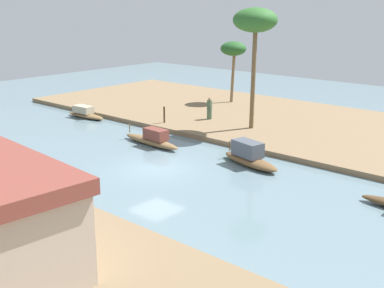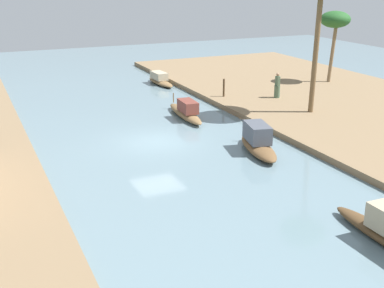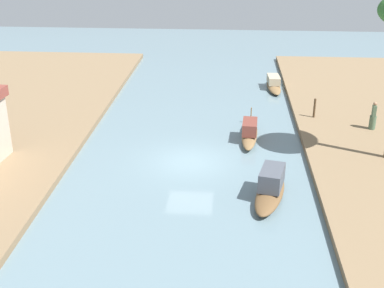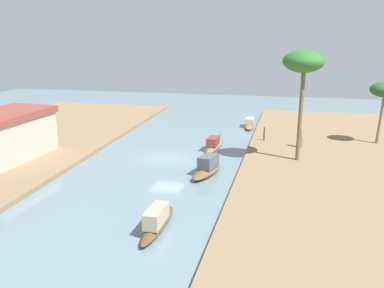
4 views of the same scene
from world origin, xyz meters
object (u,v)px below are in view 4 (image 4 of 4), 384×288
(mooring_post, at_px, (264,134))
(sampan_upstream_small, at_px, (214,145))
(sampan_near_left_bank, at_px, (207,168))
(person_on_near_bank, at_px, (300,139))
(riverside_building, at_px, (7,135))
(palm_tree_left_near, at_px, (303,64))
(sampan_foreground, at_px, (249,124))
(palm_tree_left_far, at_px, (383,91))
(sampan_midstream, at_px, (157,221))

(mooring_post, bearing_deg, sampan_upstream_small, 125.36)
(sampan_near_left_bank, relative_size, person_on_near_bank, 2.58)
(sampan_upstream_small, bearing_deg, riverside_building, 119.20)
(riverside_building, bearing_deg, palm_tree_left_near, -74.59)
(sampan_foreground, relative_size, palm_tree_left_near, 0.48)
(person_on_near_bank, distance_m, mooring_post, 3.66)
(sampan_near_left_bank, xyz_separation_m, palm_tree_left_far, (11.26, -13.42, 4.48))
(person_on_near_bank, xyz_separation_m, riverside_building, (-8.46, 22.55, 1.20))
(person_on_near_bank, bearing_deg, sampan_midstream, 160.92)
(sampan_upstream_small, bearing_deg, sampan_foreground, -8.36)
(palm_tree_left_far, bearing_deg, palm_tree_left_near, 134.95)
(sampan_upstream_small, bearing_deg, person_on_near_bank, -77.56)
(sampan_foreground, relative_size, mooring_post, 3.30)
(person_on_near_bank, bearing_deg, palm_tree_left_far, -64.07)
(sampan_midstream, xyz_separation_m, sampan_near_left_bank, (9.88, -0.84, 0.03))
(person_on_near_bank, xyz_separation_m, palm_tree_left_near, (-4.10, 0.16, 6.77))
(sampan_midstream, distance_m, riverside_building, 18.10)
(mooring_post, bearing_deg, sampan_midstream, 168.09)
(palm_tree_left_near, bearing_deg, sampan_upstream_small, 67.67)
(mooring_post, bearing_deg, palm_tree_left_near, -152.72)
(palm_tree_left_near, bearing_deg, riverside_building, 101.03)
(sampan_foreground, bearing_deg, person_on_near_bank, -152.51)
(sampan_midstream, xyz_separation_m, person_on_near_bank, (18.25, -7.42, 0.51))
(sampan_foreground, bearing_deg, riverside_building, 131.94)
(sampan_foreground, height_order, sampan_near_left_bank, sampan_near_left_bank)
(sampan_upstream_small, relative_size, sampan_midstream, 0.97)
(sampan_near_left_bank, bearing_deg, sampan_midstream, -171.76)
(sampan_upstream_small, xyz_separation_m, palm_tree_left_near, (-2.95, -7.18, 7.36))
(sampan_foreground, distance_m, palm_tree_left_near, 15.76)
(sampan_foreground, distance_m, sampan_upstream_small, 10.23)
(sampan_near_left_bank, bearing_deg, sampan_foreground, 8.64)
(person_on_near_bank, distance_m, riverside_building, 24.11)
(sampan_midstream, bearing_deg, mooring_post, -11.56)
(mooring_post, xyz_separation_m, palm_tree_left_near, (-5.89, -3.04, 6.82))
(palm_tree_left_near, distance_m, palm_tree_left_far, 10.27)
(mooring_post, bearing_deg, sampan_foreground, 16.07)
(sampan_foreground, bearing_deg, sampan_upstream_small, 165.06)
(mooring_post, distance_m, palm_tree_left_far, 10.88)
(palm_tree_left_far, bearing_deg, sampan_near_left_bank, 129.99)
(palm_tree_left_far, bearing_deg, sampan_upstream_small, 105.90)
(sampan_near_left_bank, relative_size, palm_tree_left_near, 0.52)
(palm_tree_left_near, bearing_deg, sampan_midstream, 152.83)
(palm_tree_left_far, bearing_deg, mooring_post, 96.26)
(sampan_upstream_small, xyz_separation_m, mooring_post, (2.94, -4.14, 0.53))
(person_on_near_bank, relative_size, palm_tree_left_far, 0.31)
(sampan_foreground, xyz_separation_m, mooring_post, (-7.07, -2.04, 0.58))
(person_on_near_bank, relative_size, palm_tree_left_near, 0.20)
(sampan_near_left_bank, bearing_deg, palm_tree_left_far, -36.90)
(riverside_building, bearing_deg, sampan_upstream_small, -59.95)
(sampan_midstream, distance_m, palm_tree_left_near, 17.49)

